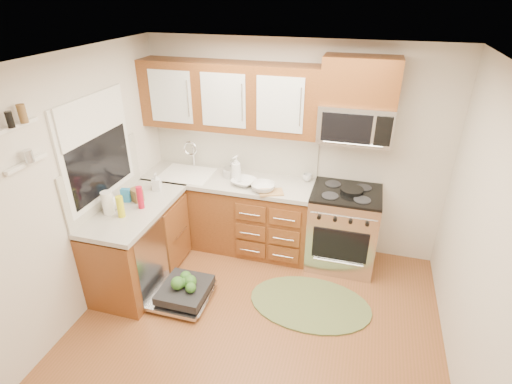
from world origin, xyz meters
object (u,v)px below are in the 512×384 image
(range, at_px, (343,228))
(bowl_b, at_px, (263,187))
(cup, at_px, (307,177))
(upper_cabinets, at_px, (229,97))
(skillet, at_px, (352,191))
(paper_towel_roll, at_px, (108,203))
(cutting_board, at_px, (271,192))
(bowl_a, at_px, (244,182))
(dishwasher, at_px, (182,292))
(stock_pot, at_px, (231,172))
(microwave, at_px, (356,123))
(sink, at_px, (187,183))
(rug, at_px, (310,304))

(range, height_order, bowl_b, bowl_b)
(cup, bearing_deg, upper_cabinets, -175.94)
(range, xyz_separation_m, skillet, (0.05, -0.00, 0.50))
(skillet, bearing_deg, paper_towel_roll, -154.93)
(cutting_board, relative_size, cup, 2.43)
(bowl_a, bearing_deg, dishwasher, -109.56)
(stock_pot, relative_size, bowl_b, 0.68)
(upper_cabinets, height_order, bowl_b, upper_cabinets)
(microwave, height_order, sink, microwave)
(microwave, bearing_deg, rug, -103.12)
(range, bearing_deg, dishwasher, -143.73)
(range, bearing_deg, paper_towel_roll, -154.40)
(sink, height_order, cup, cup)
(rug, xyz_separation_m, cup, (-0.26, 1.04, 0.96))
(range, distance_m, microwave, 1.23)
(cutting_board, distance_m, bowl_b, 0.11)
(bowl_a, xyz_separation_m, cup, (0.69, 0.30, 0.01))
(upper_cabinets, xyz_separation_m, paper_towel_roll, (-0.88, -1.24, -0.83))
(range, bearing_deg, cutting_board, -165.52)
(bowl_b, bearing_deg, rug, -43.26)
(range, distance_m, dishwasher, 1.95)
(upper_cabinets, xyz_separation_m, microwave, (1.41, -0.02, -0.18))
(paper_towel_roll, distance_m, bowl_a, 1.50)
(range, bearing_deg, skillet, -2.94)
(microwave, height_order, bowl_b, microwave)
(range, height_order, skillet, skillet)
(paper_towel_roll, bearing_deg, cup, 35.91)
(range, bearing_deg, bowl_b, -168.85)
(microwave, height_order, skillet, microwave)
(sink, xyz_separation_m, dishwasher, (0.39, -1.12, -0.70))
(cutting_board, bearing_deg, microwave, 22.09)
(cutting_board, bearing_deg, rug, -46.39)
(dishwasher, bearing_deg, bowl_b, 56.58)
(cup, bearing_deg, dishwasher, -128.33)
(microwave, distance_m, paper_towel_roll, 2.66)
(rug, distance_m, stock_pot, 1.77)
(range, xyz_separation_m, cutting_board, (-0.81, -0.21, 0.46))
(upper_cabinets, relative_size, bowl_b, 7.52)
(skillet, bearing_deg, upper_cabinets, 174.21)
(cup, bearing_deg, rug, -76.07)
(upper_cabinets, height_order, bowl_a, upper_cabinets)
(microwave, distance_m, skillet, 0.74)
(sink, bearing_deg, bowl_a, -5.99)
(rug, distance_m, bowl_a, 1.53)
(rug, bearing_deg, paper_towel_roll, -172.75)
(range, relative_size, cup, 8.75)
(stock_pot, bearing_deg, cup, 8.23)
(microwave, relative_size, rug, 0.60)
(range, relative_size, bowl_b, 3.48)
(paper_towel_roll, xyz_separation_m, bowl_b, (1.37, 0.91, -0.08))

